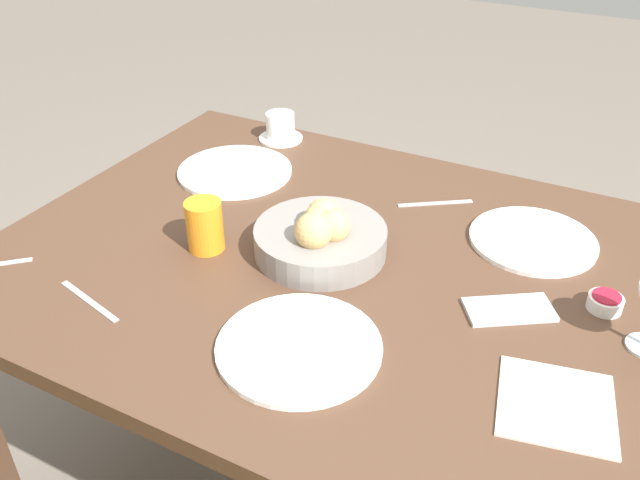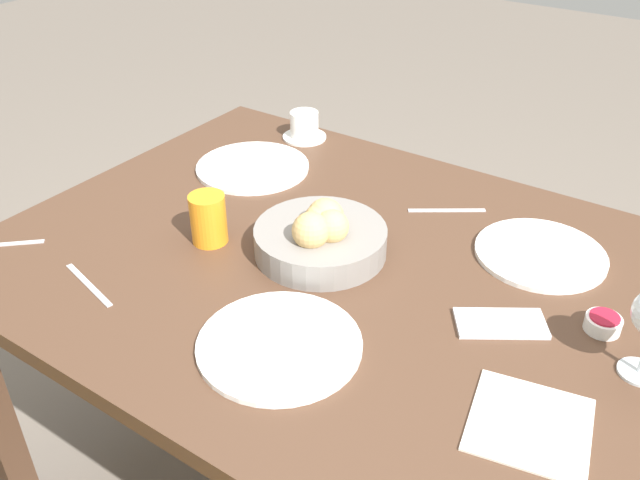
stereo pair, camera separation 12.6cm
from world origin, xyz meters
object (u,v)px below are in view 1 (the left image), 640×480
object	(u,v)px
bread_basket	(321,236)
napkin	(556,405)
plate_near_left	(533,240)
jam_bowl_berry	(605,302)
cell_phone	(509,310)
plate_near_right	(235,171)
juice_glass	(205,226)
fork_silver	(89,301)
knife_silver	(435,203)
coffee_cup	(280,128)
plate_far_center	(299,347)

from	to	relation	value
bread_basket	napkin	world-z (taller)	bread_basket
plate_near_left	jam_bowl_berry	xyz separation A→B (m)	(-0.16, 0.16, 0.01)
plate_near_left	cell_phone	world-z (taller)	plate_near_left
plate_near_right	juice_glass	distance (m)	0.32
plate_near_right	jam_bowl_berry	xyz separation A→B (m)	(-0.85, 0.13, 0.01)
jam_bowl_berry	fork_silver	bearing A→B (deg)	26.32
bread_basket	knife_silver	size ratio (longest dim) A/B	1.79
coffee_cup	napkin	xyz separation A→B (m)	(-0.83, 0.62, -0.03)
plate_near_right	coffee_cup	size ratio (longest dim) A/B	2.37
plate_near_left	plate_far_center	size ratio (longest dim) A/B	0.93
bread_basket	cell_phone	xyz separation A→B (m)	(-0.37, 0.01, -0.04)
bread_basket	plate_near_left	bearing A→B (deg)	-146.72
plate_far_center	cell_phone	size ratio (longest dim) A/B	1.62
knife_silver	napkin	world-z (taller)	napkin
plate_near_left	coffee_cup	world-z (taller)	coffee_cup
juice_glass	napkin	size ratio (longest dim) A/B	0.52
juice_glass	napkin	bearing A→B (deg)	171.28
coffee_cup	fork_silver	distance (m)	0.75
plate_near_right	napkin	world-z (taller)	plate_near_right
plate_far_center	bread_basket	bearing A→B (deg)	-69.61
bread_basket	jam_bowl_berry	bearing A→B (deg)	-171.50
fork_silver	napkin	xyz separation A→B (m)	(-0.78, -0.13, 0.00)
plate_near_right	juice_glass	size ratio (longest dim) A/B	2.64
knife_silver	jam_bowl_berry	bearing A→B (deg)	150.89
jam_bowl_berry	cell_phone	xyz separation A→B (m)	(0.14, 0.08, -0.01)
bread_basket	cell_phone	distance (m)	0.37
bread_basket	jam_bowl_berry	size ratio (longest dim) A/B	4.29
plate_near_left	jam_bowl_berry	world-z (taller)	jam_bowl_berry
plate_far_center	napkin	distance (m)	0.40
juice_glass	plate_near_left	bearing A→B (deg)	-150.61
plate_near_right	coffee_cup	world-z (taller)	coffee_cup
cell_phone	jam_bowl_berry	bearing A→B (deg)	-149.77
coffee_cup	knife_silver	xyz separation A→B (m)	(-0.47, 0.14, -0.03)
coffee_cup	knife_silver	size ratio (longest dim) A/B	0.79
napkin	cell_phone	size ratio (longest dim) A/B	1.18
plate_near_left	bread_basket	bearing A→B (deg)	33.28
juice_glass	jam_bowl_berry	bearing A→B (deg)	-167.42
fork_silver	napkin	bearing A→B (deg)	-170.48
plate_near_right	plate_far_center	world-z (taller)	same
plate_near_right	jam_bowl_berry	size ratio (longest dim) A/B	4.50
plate_near_left	juice_glass	distance (m)	0.65
knife_silver	fork_silver	bearing A→B (deg)	55.27
coffee_cup	jam_bowl_berry	world-z (taller)	coffee_cup
bread_basket	knife_silver	xyz separation A→B (m)	(-0.13, -0.29, -0.04)
plate_far_center	jam_bowl_berry	bearing A→B (deg)	-141.25
plate_near_left	knife_silver	world-z (taller)	plate_near_left
plate_near_right	fork_silver	distance (m)	0.53
coffee_cup	cell_phone	bearing A→B (deg)	148.69
jam_bowl_berry	bread_basket	bearing A→B (deg)	8.50
juice_glass	cell_phone	distance (m)	0.59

